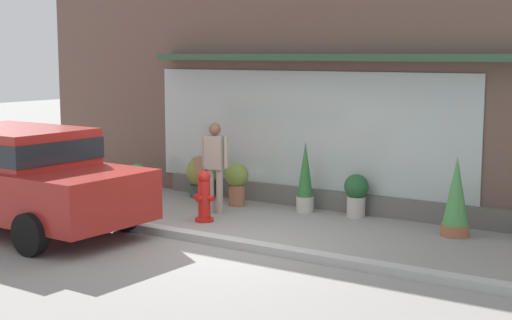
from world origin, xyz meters
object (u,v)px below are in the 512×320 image
object	(u,v)px
parked_car_red	(18,173)
potted_plant_trailing_edge	(138,176)
potted_plant_doorstep	(356,193)
potted_plant_window_center	(237,181)
pedestrian_with_handbag	(214,161)
potted_plant_window_right	(202,175)
potted_plant_low_front	(305,178)
fire_hydrant	(204,197)
potted_plant_window_left	(456,198)

from	to	relation	value
parked_car_red	potted_plant_trailing_edge	xyz separation A→B (m)	(-0.73, 3.58, -0.60)
parked_car_red	potted_plant_doorstep	size ratio (longest dim) A/B	5.89
potted_plant_doorstep	potted_plant_window_center	world-z (taller)	potted_plant_window_center
potted_plant_trailing_edge	potted_plant_window_center	size ratio (longest dim) A/B	0.73
pedestrian_with_handbag	parked_car_red	bearing A→B (deg)	50.01
potted_plant_window_right	potted_plant_low_front	distance (m)	2.44
potted_plant_low_front	fire_hydrant	bearing A→B (deg)	-122.75
potted_plant_doorstep	potted_plant_window_right	xyz separation A→B (m)	(-3.36, -0.04, 0.02)
potted_plant_window_right	potted_plant_low_front	xyz separation A→B (m)	(2.43, -0.13, 0.17)
pedestrian_with_handbag	potted_plant_low_front	bearing A→B (deg)	-151.06
potted_plant_doorstep	potted_plant_window_left	world-z (taller)	potted_plant_window_left
fire_hydrant	potted_plant_window_right	distance (m)	2.23
potted_plant_doorstep	potted_plant_window_left	distance (m)	1.98
pedestrian_with_handbag	potted_plant_window_center	world-z (taller)	pedestrian_with_handbag
parked_car_red	potted_plant_trailing_edge	bearing A→B (deg)	103.07
fire_hydrant	potted_plant_trailing_edge	bearing A→B (deg)	152.98
potted_plant_trailing_edge	potted_plant_window_right	bearing A→B (deg)	11.73
fire_hydrant	potted_plant_trailing_edge	size ratio (longest dim) A/B	1.49
potted_plant_trailing_edge	potted_plant_window_right	world-z (taller)	potted_plant_window_right
fire_hydrant	potted_plant_window_left	world-z (taller)	potted_plant_window_left
fire_hydrant	potted_plant_window_right	world-z (taller)	fire_hydrant
potted_plant_doorstep	potted_plant_window_left	size ratio (longest dim) A/B	0.59
parked_car_red	potted_plant_window_center	xyz separation A→B (m)	(1.79, 3.55, -0.46)
fire_hydrant	potted_plant_window_center	world-z (taller)	fire_hydrant
potted_plant_doorstep	potted_plant_window_center	distance (m)	2.31
potted_plant_window_center	fire_hydrant	bearing A→B (deg)	-77.43
potted_plant_low_front	potted_plant_doorstep	bearing A→B (deg)	10.48
parked_car_red	potted_plant_doorstep	world-z (taller)	parked_car_red
potted_plant_window_left	potted_plant_window_center	distance (m)	4.21
potted_plant_low_front	potted_plant_window_center	xyz separation A→B (m)	(-1.35, -0.21, -0.14)
fire_hydrant	potted_plant_window_left	distance (m)	4.12
potted_plant_trailing_edge	potted_plant_low_front	distance (m)	3.89
fire_hydrant	potted_plant_low_front	size ratio (longest dim) A/B	0.68
potted_plant_low_front	potted_plant_trailing_edge	bearing A→B (deg)	-177.49
potted_plant_trailing_edge	potted_plant_doorstep	bearing A→B (deg)	4.07
pedestrian_with_handbag	potted_plant_trailing_edge	distance (m)	2.74
potted_plant_low_front	potted_plant_window_center	distance (m)	1.38
fire_hydrant	potted_plant_trailing_edge	xyz separation A→B (m)	(-2.83, 1.44, -0.10)
potted_plant_trailing_edge	potted_plant_doorstep	size ratio (longest dim) A/B	0.79
potted_plant_window_center	parked_car_red	bearing A→B (deg)	-116.72
potted_plant_window_left	potted_plant_window_right	distance (m)	5.30
pedestrian_with_handbag	parked_car_red	distance (m)	3.34
parked_car_red	potted_plant_window_left	size ratio (longest dim) A/B	3.50
parked_car_red	potted_plant_low_front	xyz separation A→B (m)	(3.14, 3.75, -0.31)
potted_plant_window_right	potted_plant_window_center	bearing A→B (deg)	-17.29
potted_plant_window_left	parked_car_red	bearing A→B (deg)	-149.80
parked_car_red	potted_plant_trailing_edge	distance (m)	3.71
pedestrian_with_handbag	potted_plant_window_left	size ratio (longest dim) A/B	1.28
fire_hydrant	potted_plant_window_center	size ratio (longest dim) A/B	1.09
potted_plant_trailing_edge	potted_plant_low_front	size ratio (longest dim) A/B	0.46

